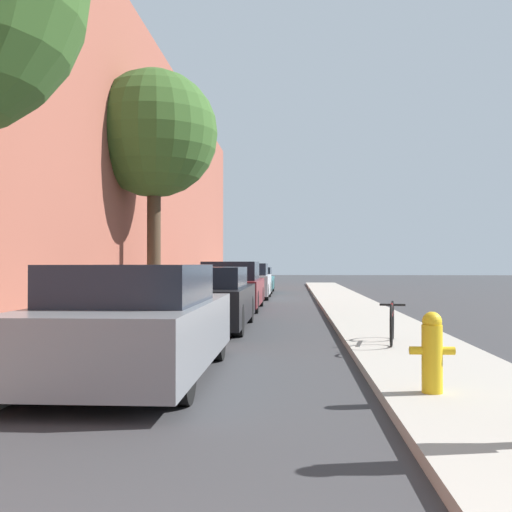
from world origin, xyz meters
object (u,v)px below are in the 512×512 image
at_px(parked_car_teal, 255,280).
at_px(street_tree_far, 154,135).
at_px(parked_car_grey, 137,323).
at_px(fire_hydrant, 432,351).
at_px(parked_car_black, 208,299).
at_px(parked_car_silver, 248,282).
at_px(bicycle, 392,322).
at_px(parked_car_maroon, 232,287).

height_order(parked_car_teal, street_tree_far, street_tree_far).
relative_size(parked_car_grey, fire_hydrant, 5.53).
bearing_deg(fire_hydrant, street_tree_far, 116.38).
xyz_separation_m(parked_car_teal, street_tree_far, (-2.14, -12.87, 4.55)).
height_order(parked_car_grey, parked_car_black, parked_car_grey).
bearing_deg(parked_car_grey, fire_hydrant, -19.77).
height_order(parked_car_black, parked_car_silver, parked_car_silver).
height_order(fire_hydrant, bicycle, fire_hydrant).
bearing_deg(parked_car_grey, parked_car_black, 89.25).
relative_size(parked_car_grey, parked_car_maroon, 0.98).
bearing_deg(bicycle, parked_car_teal, 110.37).
distance_m(parked_car_maroon, fire_hydrant, 13.11).
relative_size(parked_car_black, street_tree_far, 0.68).
bearing_deg(parked_car_maroon, street_tree_far, -140.12).
xyz_separation_m(parked_car_grey, bicycle, (3.62, 2.73, -0.23)).
xyz_separation_m(parked_car_black, bicycle, (3.55, -3.09, -0.20)).
bearing_deg(parked_car_maroon, bicycle, -67.81).
relative_size(parked_car_grey, parked_car_teal, 1.06).
bearing_deg(parked_car_grey, parked_car_teal, 89.72).
distance_m(parked_car_maroon, bicycle, 9.44).
xyz_separation_m(parked_car_silver, street_tree_far, (-2.15, -7.73, 4.47)).
bearing_deg(fire_hydrant, parked_car_teal, 97.85).
bearing_deg(parked_car_teal, street_tree_far, -99.44).
distance_m(parked_car_grey, fire_hydrant, 3.61).
bearing_deg(parked_car_black, parked_car_silver, 89.81).
distance_m(parked_car_silver, fire_hydrant, 18.95).
height_order(parked_car_teal, fire_hydrant, parked_car_teal).
distance_m(parked_car_silver, parked_car_teal, 5.15).
bearing_deg(parked_car_maroon, parked_car_teal, 89.73).
bearing_deg(fire_hydrant, parked_car_black, 115.22).
bearing_deg(parked_car_grey, parked_car_silver, 89.62).
xyz_separation_m(parked_car_maroon, fire_hydrant, (3.34, -12.68, -0.16)).
relative_size(parked_car_teal, fire_hydrant, 5.22).
height_order(parked_car_maroon, street_tree_far, street_tree_far).
bearing_deg(parked_car_grey, parked_car_maroon, 89.71).
relative_size(parked_car_maroon, bicycle, 2.86).
bearing_deg(parked_car_grey, bicycle, 37.00).
bearing_deg(fire_hydrant, parked_car_silver, 99.96).
height_order(parked_car_black, street_tree_far, street_tree_far).
xyz_separation_m(parked_car_black, parked_car_teal, (0.03, 16.77, -0.05)).
bearing_deg(parked_car_silver, parked_car_teal, 90.04).
bearing_deg(bicycle, parked_car_maroon, 122.55).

